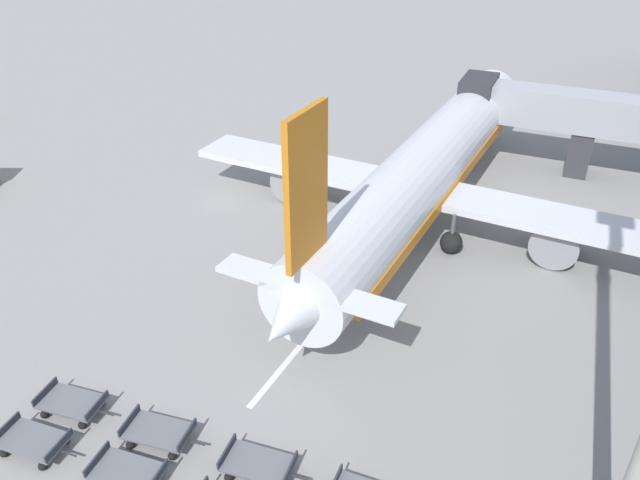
# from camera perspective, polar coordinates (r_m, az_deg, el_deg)

# --- Properties ---
(ground_plane) EXTENTS (500.00, 500.00, 0.00)m
(ground_plane) POSITION_cam_1_polar(r_m,az_deg,el_deg) (44.91, -7.98, 4.23)
(ground_plane) COLOR gray
(jet_bridge) EXTENTS (19.24, 4.08, 6.37)m
(jet_bridge) POSITION_cam_1_polar(r_m,az_deg,el_deg) (50.09, 25.44, 9.31)
(jet_bridge) COLOR #A8AAB2
(jet_bridge) RESTS_ON ground_plane
(airplane) EXTENTS (31.35, 37.54, 12.29)m
(airplane) POSITION_cam_1_polar(r_m,az_deg,el_deg) (39.93, 9.33, 5.96)
(airplane) COLOR silver
(airplane) RESTS_ON ground_plane
(baggage_dolly_row_near_col_a) EXTENTS (3.43, 1.82, 0.92)m
(baggage_dolly_row_near_col_a) POSITION_cam_1_polar(r_m,az_deg,el_deg) (28.30, -24.73, -16.39)
(baggage_dolly_row_near_col_a) COLOR slate
(baggage_dolly_row_near_col_a) RESTS_ON ground_plane
(baggage_dolly_row_near_col_b) EXTENTS (3.44, 1.84, 0.92)m
(baggage_dolly_row_near_col_b) POSITION_cam_1_polar(r_m,az_deg,el_deg) (25.99, -17.18, -19.69)
(baggage_dolly_row_near_col_b) COLOR slate
(baggage_dolly_row_near_col_b) RESTS_ON ground_plane
(baggage_dolly_row_mid_a_col_a) EXTENTS (3.45, 1.87, 0.92)m
(baggage_dolly_row_mid_a_col_a) POSITION_cam_1_polar(r_m,az_deg,el_deg) (29.26, -21.73, -13.70)
(baggage_dolly_row_mid_a_col_a) COLOR slate
(baggage_dolly_row_mid_a_col_a) RESTS_ON ground_plane
(baggage_dolly_row_mid_a_col_b) EXTENTS (3.45, 1.90, 0.92)m
(baggage_dolly_row_mid_a_col_b) POSITION_cam_1_polar(r_m,az_deg,el_deg) (27.02, -14.53, -16.67)
(baggage_dolly_row_mid_a_col_b) COLOR slate
(baggage_dolly_row_mid_a_col_b) RESTS_ON ground_plane
(baggage_dolly_row_mid_a_col_c) EXTENTS (3.44, 1.85, 0.92)m
(baggage_dolly_row_mid_a_col_c) POSITION_cam_1_polar(r_m,az_deg,el_deg) (25.30, -5.66, -19.79)
(baggage_dolly_row_mid_a_col_c) COLOR slate
(baggage_dolly_row_mid_a_col_c) RESTS_ON ground_plane
(stand_guidance_stripe) EXTENTS (1.68, 22.50, 0.01)m
(stand_guidance_stripe) POSITION_cam_1_polar(r_m,az_deg,el_deg) (35.49, 3.44, -3.38)
(stand_guidance_stripe) COLOR white
(stand_guidance_stripe) RESTS_ON ground_plane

